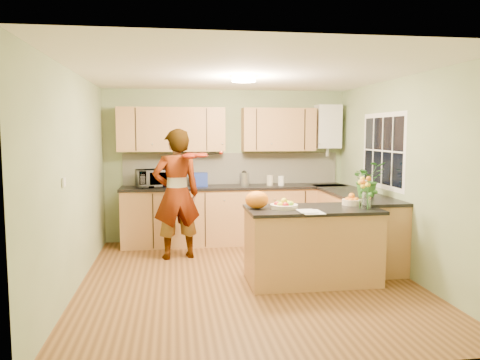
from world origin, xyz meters
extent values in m
plane|color=brown|center=(0.00, 0.00, 0.00)|extent=(4.50, 4.50, 0.00)
cube|color=white|center=(0.00, 0.00, 2.50)|extent=(4.00, 4.50, 0.02)
cube|color=gray|center=(0.00, 2.25, 1.25)|extent=(4.00, 0.02, 2.50)
cube|color=gray|center=(0.00, -2.25, 1.25)|extent=(4.00, 0.02, 2.50)
cube|color=gray|center=(-2.00, 0.00, 1.25)|extent=(0.02, 4.50, 2.50)
cube|color=gray|center=(2.00, 0.00, 1.25)|extent=(0.02, 4.50, 2.50)
cube|color=#A57242|center=(0.10, 1.95, 0.45)|extent=(3.60, 0.60, 0.90)
cube|color=black|center=(0.10, 1.94, 0.92)|extent=(3.64, 0.62, 0.04)
cube|color=#A57242|center=(1.70, 0.85, 0.45)|extent=(0.60, 2.20, 0.90)
cube|color=black|center=(1.69, 0.85, 0.92)|extent=(0.62, 2.24, 0.04)
cube|color=silver|center=(0.10, 2.23, 1.20)|extent=(3.60, 0.02, 0.52)
cube|color=#A57242|center=(-0.90, 2.08, 1.85)|extent=(1.70, 0.34, 0.70)
cube|color=#A57242|center=(0.85, 2.08, 1.85)|extent=(1.20, 0.34, 0.70)
cube|color=white|center=(1.70, 2.09, 1.90)|extent=(0.40, 0.30, 0.72)
cylinder|color=silver|center=(1.70, 2.09, 1.50)|extent=(0.06, 0.06, 0.20)
cube|color=white|center=(1.99, 0.60, 1.55)|extent=(0.01, 1.30, 1.05)
cube|color=black|center=(1.99, 0.60, 1.55)|extent=(0.01, 1.18, 0.92)
cube|color=white|center=(-1.99, -0.60, 1.30)|extent=(0.02, 0.09, 0.09)
cylinder|color=#FFEABF|center=(0.00, 0.30, 2.46)|extent=(0.30, 0.30, 0.06)
cylinder|color=white|center=(0.00, 0.30, 2.49)|extent=(0.10, 0.10, 0.02)
cube|color=#A57242|center=(0.76, -0.17, 0.43)|extent=(1.54, 0.77, 0.86)
cube|color=black|center=(0.76, -0.17, 0.88)|extent=(1.58, 0.81, 0.04)
cylinder|color=beige|center=(0.41, -0.17, 0.93)|extent=(0.33, 0.33, 0.05)
cylinder|color=beige|center=(1.31, -0.02, 0.94)|extent=(0.24, 0.24, 0.07)
cylinder|color=silver|center=(1.36, -0.35, 1.01)|extent=(0.10, 0.10, 0.20)
ellipsoid|color=orange|center=(0.10, -0.12, 1.01)|extent=(0.29, 0.25, 0.21)
cube|color=white|center=(0.66, -0.47, 0.91)|extent=(0.24, 0.33, 0.01)
imported|color=#E3AA8B|center=(-0.84, 1.14, 0.93)|extent=(0.76, 0.58, 1.86)
imported|color=white|center=(-1.20, 1.96, 1.08)|extent=(0.58, 0.46, 0.28)
cube|color=#213698|center=(-0.47, 1.97, 1.05)|extent=(0.28, 0.21, 0.22)
cylinder|color=silver|center=(0.26, 1.95, 1.05)|extent=(0.15, 0.15, 0.21)
sphere|color=black|center=(0.26, 1.95, 1.19)|extent=(0.08, 0.08, 0.08)
cylinder|color=beige|center=(0.68, 1.94, 1.02)|extent=(0.13, 0.13, 0.16)
cylinder|color=white|center=(0.86, 1.90, 1.02)|extent=(0.10, 0.10, 0.15)
imported|color=#2D6822|center=(1.70, 0.41, 1.18)|extent=(0.46, 0.40, 0.48)
camera|label=1|loc=(-0.88, -5.52, 1.80)|focal=35.00mm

